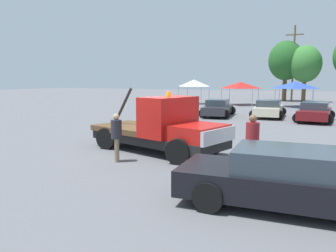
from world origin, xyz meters
TOP-DOWN VIEW (x-y plane):
  - ground_plane at (0.00, 0.00)m, footprint 160.00×160.00m
  - tow_truck at (0.35, -0.10)m, footprint 6.17×3.60m
  - foreground_car at (5.48, -3.96)m, footprint 5.35×2.28m
  - person_near_truck at (4.07, -1.58)m, footprint 0.40×0.40m
  - person_at_hood at (-0.49, -2.09)m, footprint 0.37×0.37m
  - parked_car_navy at (-5.70, 13.57)m, footprint 2.85×4.86m
  - parked_car_charcoal at (-1.52, 13.36)m, footprint 2.72×4.91m
  - parked_car_cream at (2.19, 14.28)m, footprint 2.57×4.48m
  - parked_car_maroon at (5.44, 13.25)m, footprint 2.65×4.93m
  - canopy_tent_white at (-8.07, 25.15)m, footprint 2.91×2.91m
  - canopy_tent_red at (-2.71, 25.95)m, footprint 3.48×3.48m
  - canopy_tent_blue at (3.14, 25.64)m, footprint 3.60×3.60m
  - tree_left at (3.53, 34.58)m, footprint 4.05×4.05m
  - tree_center at (1.07, 35.28)m, footprint 4.48×4.48m
  - utility_pole at (2.08, 34.61)m, footprint 2.20×0.24m

SIDE VIEW (x-z plane):
  - ground_plane at x=0.00m, z-range 0.00..0.00m
  - parked_car_cream at x=2.19m, z-range -0.02..1.32m
  - parked_car_charcoal at x=-1.52m, z-range -0.02..1.32m
  - parked_car_navy at x=-5.70m, z-range -0.02..1.32m
  - parked_car_maroon at x=5.44m, z-range -0.02..1.32m
  - foreground_car at x=5.48m, z-range -0.02..1.32m
  - tow_truck at x=0.35m, z-range -0.32..2.20m
  - person_at_hood at x=-0.49m, z-range 0.13..1.82m
  - person_near_truck at x=4.07m, z-range 0.14..1.95m
  - canopy_tent_red at x=-2.71m, z-range 0.93..3.55m
  - canopy_tent_blue at x=3.14m, z-range 0.96..3.66m
  - canopy_tent_white at x=-8.07m, z-range 1.03..3.90m
  - tree_left at x=3.53m, z-range 1.23..8.46m
  - utility_pole at x=2.08m, z-range 0.26..10.05m
  - tree_center at x=1.07m, z-range 1.37..9.36m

